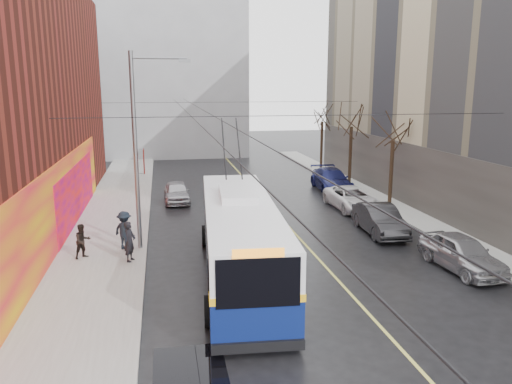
% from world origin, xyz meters
% --- Properties ---
extents(ground, '(140.00, 140.00, 0.00)m').
position_xyz_m(ground, '(0.00, 0.00, 0.00)').
color(ground, black).
rests_on(ground, ground).
extents(sidewalk_left, '(4.00, 60.00, 0.15)m').
position_xyz_m(sidewalk_left, '(-8.00, 12.00, 0.07)').
color(sidewalk_left, gray).
rests_on(sidewalk_left, ground).
extents(sidewalk_right, '(2.00, 60.00, 0.15)m').
position_xyz_m(sidewalk_right, '(9.00, 12.00, 0.07)').
color(sidewalk_right, gray).
rests_on(sidewalk_right, ground).
extents(lane_line, '(0.12, 50.00, 0.01)m').
position_xyz_m(lane_line, '(1.50, 14.00, 0.00)').
color(lane_line, '#BFB74C').
rests_on(lane_line, ground).
extents(building_far, '(20.50, 12.10, 18.00)m').
position_xyz_m(building_far, '(-6.00, 44.99, 9.02)').
color(building_far, gray).
rests_on(building_far, ground).
extents(streetlight_pole, '(2.65, 0.60, 9.00)m').
position_xyz_m(streetlight_pole, '(-6.14, 10.00, 4.85)').
color(streetlight_pole, slate).
rests_on(streetlight_pole, ground).
extents(catenary_wires, '(18.00, 60.00, 0.22)m').
position_xyz_m(catenary_wires, '(-2.54, 14.77, 6.25)').
color(catenary_wires, black).
extents(tree_near, '(3.20, 3.20, 6.40)m').
position_xyz_m(tree_near, '(9.00, 16.00, 4.98)').
color(tree_near, black).
rests_on(tree_near, ground).
extents(tree_mid, '(3.20, 3.20, 6.68)m').
position_xyz_m(tree_mid, '(9.00, 23.00, 5.25)').
color(tree_mid, black).
rests_on(tree_mid, ground).
extents(tree_far, '(3.20, 3.20, 6.57)m').
position_xyz_m(tree_far, '(9.00, 30.00, 5.14)').
color(tree_far, black).
rests_on(tree_far, ground).
extents(puddle, '(1.98, 3.45, 0.01)m').
position_xyz_m(puddle, '(-4.63, -0.90, 0.00)').
color(puddle, black).
rests_on(puddle, ground).
extents(pigeons_flying, '(4.01, 1.51, 1.36)m').
position_xyz_m(pigeons_flying, '(-2.32, 10.53, 7.44)').
color(pigeons_flying, slate).
extents(trolleybus, '(3.63, 12.70, 5.95)m').
position_xyz_m(trolleybus, '(-2.24, 5.91, 1.65)').
color(trolleybus, '#0A1851').
rests_on(trolleybus, ground).
extents(parked_car_a, '(2.04, 4.48, 1.49)m').
position_xyz_m(parked_car_a, '(6.93, 4.97, 0.74)').
color(parked_car_a, '#A8A8AD').
rests_on(parked_car_a, ground).
extents(parked_car_b, '(1.86, 4.64, 1.50)m').
position_xyz_m(parked_car_b, '(5.80, 10.47, 0.75)').
color(parked_car_b, '#29282B').
rests_on(parked_car_b, ground).
extents(parked_car_c, '(2.41, 4.98, 1.37)m').
position_xyz_m(parked_car_c, '(6.32, 15.70, 0.68)').
color(parked_car_c, white).
rests_on(parked_car_c, ground).
extents(parked_car_d, '(2.47, 5.49, 1.56)m').
position_xyz_m(parked_car_d, '(6.97, 21.35, 0.78)').
color(parked_car_d, navy).
rests_on(parked_car_d, ground).
extents(following_car, '(1.69, 4.02, 1.36)m').
position_xyz_m(following_car, '(-4.29, 19.66, 0.68)').
color(following_car, '#A7A6AA').
rests_on(following_car, ground).
extents(pedestrian_a, '(0.62, 0.75, 1.75)m').
position_xyz_m(pedestrian_a, '(-6.64, 8.22, 1.03)').
color(pedestrian_a, black).
rests_on(pedestrian_a, sidewalk_left).
extents(pedestrian_b, '(0.94, 0.91, 1.52)m').
position_xyz_m(pedestrian_b, '(-8.68, 9.01, 0.91)').
color(pedestrian_b, black).
rests_on(pedestrian_b, sidewalk_left).
extents(pedestrian_c, '(1.31, 1.26, 1.79)m').
position_xyz_m(pedestrian_c, '(-6.96, 9.89, 1.04)').
color(pedestrian_c, black).
rests_on(pedestrian_c, sidewalk_left).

